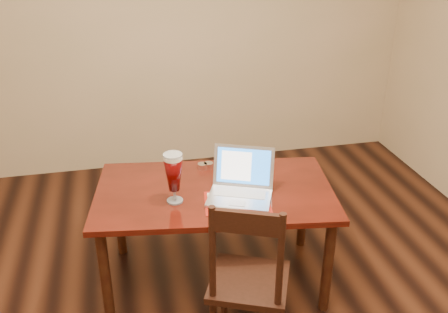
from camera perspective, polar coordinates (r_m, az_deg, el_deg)
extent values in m
cube|color=tan|center=(4.43, -7.56, 15.22)|extent=(4.50, 0.01, 2.70)
cube|color=#53120B|center=(3.01, -1.10, -4.09)|extent=(1.52, 1.00, 0.04)
cylinder|color=#361C0D|center=(2.97, -13.41, -13.18)|extent=(0.06, 0.06, 0.63)
cylinder|color=#361C0D|center=(3.03, 11.76, -12.14)|extent=(0.06, 0.06, 0.63)
cylinder|color=#361C0D|center=(3.50, -11.93, -6.42)|extent=(0.06, 0.06, 0.63)
cylinder|color=#361C0D|center=(3.55, 9.05, -5.67)|extent=(0.06, 0.06, 0.63)
cube|color=maroon|center=(2.88, 1.52, -5.25)|extent=(0.41, 0.32, 0.00)
cube|color=beige|center=(2.88, 1.52, -5.22)|extent=(0.37, 0.28, 0.00)
cube|color=silver|center=(2.89, 1.76, -4.78)|extent=(0.43, 0.37, 0.02)
cube|color=silver|center=(2.93, 1.91, -4.14)|extent=(0.32, 0.22, 0.00)
cube|color=silver|center=(2.83, 1.55, -5.34)|extent=(0.11, 0.09, 0.00)
cube|color=silver|center=(2.97, 2.25, -1.12)|extent=(0.36, 0.21, 0.24)
cube|color=blue|center=(2.96, 2.24, -1.14)|extent=(0.31, 0.17, 0.20)
cube|color=white|center=(2.97, 1.41, -1.08)|extent=(0.18, 0.11, 0.17)
cylinder|color=silver|center=(2.90, -5.63, -5.04)|extent=(0.09, 0.09, 0.01)
cylinder|color=silver|center=(2.88, -5.66, -4.38)|extent=(0.02, 0.02, 0.07)
cylinder|color=white|center=(2.77, -5.87, -0.12)|extent=(0.11, 0.11, 0.02)
cylinder|color=silver|center=(2.76, -5.89, 0.18)|extent=(0.11, 0.11, 0.01)
cylinder|color=silver|center=(3.23, -2.49, -1.14)|extent=(0.06, 0.06, 0.04)
cylinder|color=silver|center=(3.24, -1.77, -1.05)|extent=(0.06, 0.06, 0.04)
cube|color=black|center=(2.71, 2.89, -14.10)|extent=(0.52, 0.51, 0.04)
cylinder|color=black|center=(2.99, 0.01, -15.06)|extent=(0.04, 0.04, 0.39)
cylinder|color=black|center=(2.96, 6.48, -15.73)|extent=(0.04, 0.04, 0.39)
cylinder|color=black|center=(2.44, -1.34, -10.94)|extent=(0.03, 0.03, 0.52)
cylinder|color=black|center=(2.41, 6.45, -11.73)|extent=(0.03, 0.03, 0.52)
cube|color=black|center=(2.31, 2.62, -7.56)|extent=(0.31, 0.15, 0.12)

